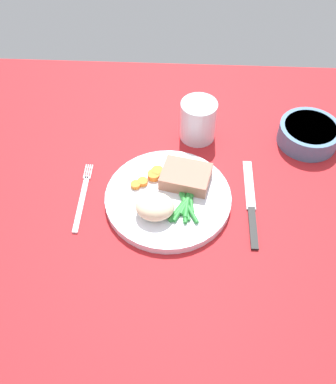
% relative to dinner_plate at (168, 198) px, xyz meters
% --- Properties ---
extents(dining_table, '(1.20, 0.90, 0.02)m').
position_rel_dinner_plate_xyz_m(dining_table, '(0.02, -0.02, -0.02)').
color(dining_table, red).
rests_on(dining_table, ground).
extents(dinner_plate, '(0.23, 0.23, 0.02)m').
position_rel_dinner_plate_xyz_m(dinner_plate, '(0.00, 0.00, 0.00)').
color(dinner_plate, white).
rests_on(dinner_plate, dining_table).
extents(meat_portion, '(0.10, 0.08, 0.03)m').
position_rel_dinner_plate_xyz_m(meat_portion, '(0.03, 0.04, 0.02)').
color(meat_portion, '#A86B56').
rests_on(meat_portion, dinner_plate).
extents(mashed_potatoes, '(0.07, 0.06, 0.04)m').
position_rel_dinner_plate_xyz_m(mashed_potatoes, '(-0.02, -0.04, 0.03)').
color(mashed_potatoes, beige).
rests_on(mashed_potatoes, dinner_plate).
extents(carrot_slices, '(0.06, 0.05, 0.01)m').
position_rel_dinner_plate_xyz_m(carrot_slices, '(-0.04, 0.04, 0.01)').
color(carrot_slices, orange).
rests_on(carrot_slices, dinner_plate).
extents(green_beans, '(0.06, 0.09, 0.01)m').
position_rel_dinner_plate_xyz_m(green_beans, '(0.03, -0.02, 0.01)').
color(green_beans, '#2D8C38').
rests_on(green_beans, dinner_plate).
extents(fork, '(0.01, 0.17, 0.00)m').
position_rel_dinner_plate_xyz_m(fork, '(-0.16, -0.00, -0.01)').
color(fork, silver).
rests_on(fork, dining_table).
extents(knife, '(0.02, 0.21, 0.01)m').
position_rel_dinner_plate_xyz_m(knife, '(0.15, -0.00, -0.01)').
color(knife, black).
rests_on(knife, dining_table).
extents(water_glass, '(0.07, 0.07, 0.09)m').
position_rel_dinner_plate_xyz_m(water_glass, '(0.05, 0.18, 0.03)').
color(water_glass, silver).
rests_on(water_glass, dining_table).
extents(salad_bowl, '(0.12, 0.12, 0.04)m').
position_rel_dinner_plate_xyz_m(salad_bowl, '(0.28, 0.17, 0.02)').
color(salad_bowl, '#4C7299').
rests_on(salad_bowl, dining_table).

